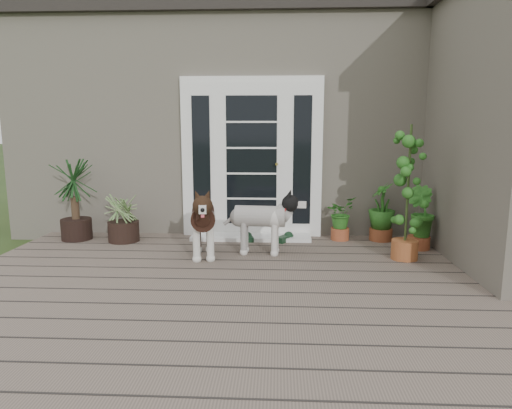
{
  "coord_description": "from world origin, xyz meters",
  "views": [
    {
      "loc": [
        0.16,
        -3.5,
        1.6
      ],
      "look_at": [
        -0.1,
        1.75,
        0.7
      ],
      "focal_mm": 31.55,
      "sensor_mm": 36.0,
      "label": 1
    }
  ],
  "objects": [
    {
      "name": "deck",
      "position": [
        0.0,
        0.4,
        0.06
      ],
      "size": [
        6.2,
        4.6,
        0.12
      ],
      "primitive_type": "cube",
      "color": "#6B5B4C",
      "rests_on": "ground"
    },
    {
      "name": "house_main",
      "position": [
        0.0,
        4.65,
        1.55
      ],
      "size": [
        7.4,
        4.0,
        3.1
      ],
      "primitive_type": "cube",
      "color": "#665E54",
      "rests_on": "ground"
    },
    {
      "name": "roof_main",
      "position": [
        0.0,
        4.65,
        3.2
      ],
      "size": [
        7.6,
        4.2,
        0.2
      ],
      "primitive_type": "cube",
      "color": "#2D2826",
      "rests_on": "house_main"
    },
    {
      "name": "door_unit",
      "position": [
        -0.2,
        2.6,
        1.19
      ],
      "size": [
        1.9,
        0.14,
        2.15
      ],
      "primitive_type": "cube",
      "color": "white",
      "rests_on": "deck"
    },
    {
      "name": "door_step",
      "position": [
        -0.2,
        2.4,
        0.14
      ],
      "size": [
        1.6,
        0.4,
        0.05
      ],
      "primitive_type": "cube",
      "color": "white",
      "rests_on": "deck"
    },
    {
      "name": "brindle_dog",
      "position": [
        -0.7,
        1.52,
        0.48
      ],
      "size": [
        0.5,
        0.91,
        0.72
      ],
      "primitive_type": null,
      "rotation": [
        0.0,
        0.0,
        3.3
      ],
      "color": "#341B13",
      "rests_on": "deck"
    },
    {
      "name": "white_dog",
      "position": [
        -0.05,
        1.67,
        0.45
      ],
      "size": [
        0.82,
        0.4,
        0.66
      ],
      "primitive_type": null,
      "rotation": [
        0.0,
        0.0,
        -1.65
      ],
      "color": "silver",
      "rests_on": "deck"
    },
    {
      "name": "spider_plant",
      "position": [
        -1.87,
        2.18,
        0.48
      ],
      "size": [
        0.7,
        0.7,
        0.71
      ],
      "primitive_type": null,
      "rotation": [
        0.0,
        0.0,
        0.05
      ],
      "color": "#92B871",
      "rests_on": "deck"
    },
    {
      "name": "yucca",
      "position": [
        -2.53,
        2.25,
        0.67
      ],
      "size": [
        1.0,
        1.0,
        1.1
      ],
      "primitive_type": null,
      "rotation": [
        0.0,
        0.0,
        0.4
      ],
      "color": "black",
      "rests_on": "deck"
    },
    {
      "name": "herb_a",
      "position": [
        0.99,
        2.4,
        0.36
      ],
      "size": [
        0.54,
        0.54,
        0.49
      ],
      "primitive_type": "imported",
      "rotation": [
        0.0,
        0.0,
        0.85
      ],
      "color": "#1B5E1B",
      "rests_on": "deck"
    },
    {
      "name": "herb_b",
      "position": [
        1.91,
        1.99,
        0.4
      ],
      "size": [
        0.52,
        0.52,
        0.57
      ],
      "primitive_type": "imported",
      "rotation": [
        0.0,
        0.0,
        2.14
      ],
      "color": "#18541A",
      "rests_on": "deck"
    },
    {
      "name": "herb_c",
      "position": [
        1.53,
        2.4,
        0.44
      ],
      "size": [
        0.43,
        0.43,
        0.64
      ],
      "primitive_type": "imported",
      "rotation": [
        0.0,
        0.0,
        4.65
      ],
      "color": "#245919",
      "rests_on": "deck"
    },
    {
      "name": "sapling",
      "position": [
        1.6,
        1.53,
        0.91
      ],
      "size": [
        0.53,
        0.53,
        1.57
      ],
      "primitive_type": null,
      "rotation": [
        0.0,
        0.0,
        -0.16
      ],
      "color": "#1B5217",
      "rests_on": "deck"
    },
    {
      "name": "clog_left",
      "position": [
        -0.22,
        2.29,
        0.16
      ],
      "size": [
        0.18,
        0.29,
        0.08
      ],
      "primitive_type": null,
      "rotation": [
        0.0,
        0.0,
        0.23
      ],
      "color": "black",
      "rests_on": "deck"
    },
    {
      "name": "clog_right",
      "position": [
        0.25,
        2.27,
        0.17
      ],
      "size": [
        0.3,
        0.34,
        0.09
      ],
      "primitive_type": null,
      "rotation": [
        0.0,
        0.0,
        -0.6
      ],
      "color": "black",
      "rests_on": "deck"
    }
  ]
}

